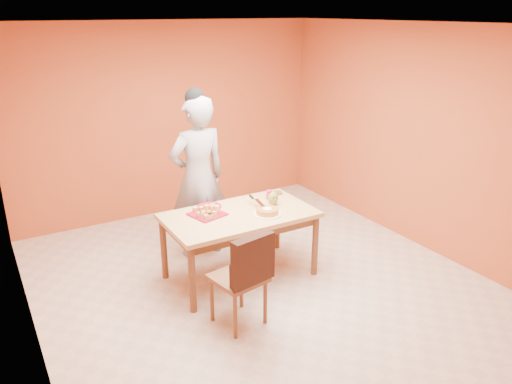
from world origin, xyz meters
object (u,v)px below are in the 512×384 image
dining_chair (239,276)px  pastry_platter (207,214)px  person (198,178)px  dining_table (240,221)px  egg_ornament (273,199)px  magenta_glass (269,195)px  sponge_cake (267,211)px  red_dinner_plate (209,207)px  checker_tin (278,193)px

dining_chair → pastry_platter: size_ratio=3.01×
dining_chair → person: 1.63m
dining_table → dining_chair: 0.92m
dining_chair → egg_ornament: size_ratio=6.33×
magenta_glass → person: bearing=139.9°
dining_chair → person: bearing=69.1°
dining_table → person: bearing=100.8°
egg_ornament → person: bearing=120.9°
dining_table → magenta_glass: magenta_glass is taller
dining_chair → pastry_platter: (0.12, 0.92, 0.26)m
egg_ornament → sponge_cake: bearing=-142.4°
dining_table → red_dinner_plate: 0.40m
red_dinner_plate → dining_chair: bearing=-101.6°
red_dinner_plate → sponge_cake: (0.45, -0.50, 0.03)m
dining_chair → red_dinner_plate: (0.23, 1.11, 0.26)m
sponge_cake → checker_tin: sponge_cake is taller
dining_table → red_dinner_plate: red_dinner_plate is taller
dining_table → egg_ornament: (0.44, 0.02, 0.17)m
sponge_cake → checker_tin: bearing=47.4°
dining_chair → pastry_platter: dining_chair is taller
dining_chair → sponge_cake: size_ratio=4.08×
magenta_glass → checker_tin: bearing=28.1°
pastry_platter → sponge_cake: (0.56, -0.31, 0.03)m
sponge_cake → egg_ornament: size_ratio=1.55×
dining_table → magenta_glass: 0.56m
dining_chair → person: (0.29, 1.54, 0.46)m
dining_chair → egg_ornament: bearing=32.7°
pastry_platter → magenta_glass: (0.82, 0.07, 0.04)m
sponge_cake → magenta_glass: (0.26, 0.38, 0.01)m
red_dinner_plate → checker_tin: checker_tin is taller
dining_table → person: 0.82m
pastry_platter → checker_tin: checker_tin is taller
magenta_glass → red_dinner_plate: bearing=170.7°
dining_chair → magenta_glass: bearing=36.5°
dining_table → dining_chair: size_ratio=1.64×
egg_ornament → dining_table: bearing=175.0°
person → red_dinner_plate: bearing=78.0°
pastry_platter → magenta_glass: bearing=4.9°
dining_table → person: size_ratio=0.83×
red_dinner_plate → checker_tin: 0.89m
dining_chair → checker_tin: bearing=34.2°
person → checker_tin: (0.82, -0.45, -0.19)m
pastry_platter → checker_tin: size_ratio=3.03×
dining_chair → dining_table: bearing=51.0°
dining_table → magenta_glass: size_ratio=15.28×
sponge_cake → egg_ornament: bearing=45.5°
pastry_platter → person: bearing=74.0°
egg_ornament → dining_chair: bearing=-145.1°
egg_ornament → checker_tin: (0.24, 0.27, -0.06)m
sponge_cake → egg_ornament: 0.29m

